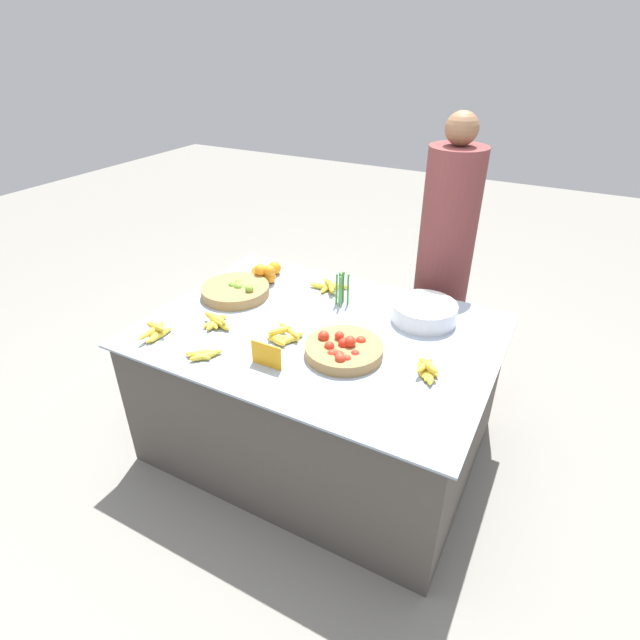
% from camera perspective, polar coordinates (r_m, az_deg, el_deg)
% --- Properties ---
extents(ground_plane, '(12.00, 12.00, 0.00)m').
position_cam_1_polar(ground_plane, '(2.82, 0.00, -13.59)').
color(ground_plane, gray).
extents(market_table, '(1.64, 1.20, 0.72)m').
position_cam_1_polar(market_table, '(2.59, 0.00, -7.84)').
color(market_table, '#4C4742').
rests_on(market_table, ground_plane).
extents(lime_bowl, '(0.36, 0.36, 0.09)m').
position_cam_1_polar(lime_bowl, '(2.71, -9.60, 3.37)').
color(lime_bowl, olive).
rests_on(lime_bowl, market_table).
extents(tomato_basket, '(0.35, 0.35, 0.10)m').
position_cam_1_polar(tomato_basket, '(2.18, 2.70, -3.38)').
color(tomato_basket, olive).
rests_on(tomato_basket, market_table).
extents(orange_pile, '(0.17, 0.21, 0.12)m').
position_cam_1_polar(orange_pile, '(2.85, -6.26, 5.44)').
color(orange_pile, orange).
rests_on(orange_pile, market_table).
extents(metal_bowl, '(0.31, 0.31, 0.09)m').
position_cam_1_polar(metal_bowl, '(2.48, 11.81, 0.91)').
color(metal_bowl, silver).
rests_on(metal_bowl, market_table).
extents(price_sign, '(0.15, 0.01, 0.11)m').
position_cam_1_polar(price_sign, '(2.11, -6.16, -4.03)').
color(price_sign, orange).
rests_on(price_sign, market_table).
extents(veg_bundle, '(0.07, 0.07, 0.17)m').
position_cam_1_polar(veg_bundle, '(2.56, 2.45, 3.56)').
color(veg_bundle, '#428438').
rests_on(veg_bundle, market_table).
extents(banana_bunch_front_left, '(0.16, 0.16, 0.06)m').
position_cam_1_polar(banana_bunch_front_left, '(2.29, -4.17, -1.81)').
color(banana_bunch_front_left, gold).
rests_on(banana_bunch_front_left, market_table).
extents(banana_bunch_front_center, '(0.19, 0.16, 0.06)m').
position_cam_1_polar(banana_bunch_front_center, '(2.45, -11.80, -0.15)').
color(banana_bunch_front_center, gold).
rests_on(banana_bunch_front_center, market_table).
extents(banana_bunch_back_center, '(0.13, 0.18, 0.06)m').
position_cam_1_polar(banana_bunch_back_center, '(2.12, 12.15, -5.50)').
color(banana_bunch_back_center, gold).
rests_on(banana_bunch_back_center, market_table).
extents(banana_bunch_middle_right, '(0.15, 0.14, 0.03)m').
position_cam_1_polar(banana_bunch_middle_right, '(2.23, -13.29, -3.87)').
color(banana_bunch_middle_right, gold).
rests_on(banana_bunch_middle_right, market_table).
extents(banana_bunch_middle_left, '(0.21, 0.16, 0.06)m').
position_cam_1_polar(banana_bunch_middle_left, '(2.73, 1.09, 3.88)').
color(banana_bunch_middle_left, gold).
rests_on(banana_bunch_middle_left, market_table).
extents(banana_bunch_front_right, '(0.12, 0.21, 0.06)m').
position_cam_1_polar(banana_bunch_front_right, '(2.44, -18.21, -1.23)').
color(banana_bunch_front_right, gold).
rests_on(banana_bunch_front_right, market_table).
extents(vendor_person, '(0.31, 0.31, 1.62)m').
position_cam_1_polar(vendor_person, '(2.97, 13.82, 5.44)').
color(vendor_person, brown).
rests_on(vendor_person, ground_plane).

